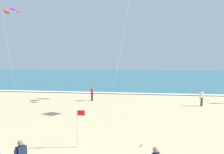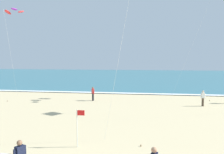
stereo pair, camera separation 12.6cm
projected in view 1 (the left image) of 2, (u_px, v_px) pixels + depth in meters
ocean_water at (132, 76)px, 59.04m from camera, size 160.00×60.00×0.08m
shoreline_foam at (124, 93)px, 29.71m from camera, size 160.00×1.01×0.01m
kite_arc_violet_near at (13, 11)px, 25.37m from camera, size 2.17×2.57×10.64m
bystander_white_top at (202, 98)px, 21.99m from camera, size 0.49×0.25×1.59m
bystander_red_top at (92, 94)px, 24.76m from camera, size 0.36×0.39×1.59m
lifeguard_flag at (78, 124)px, 11.71m from camera, size 0.44×0.05×2.10m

